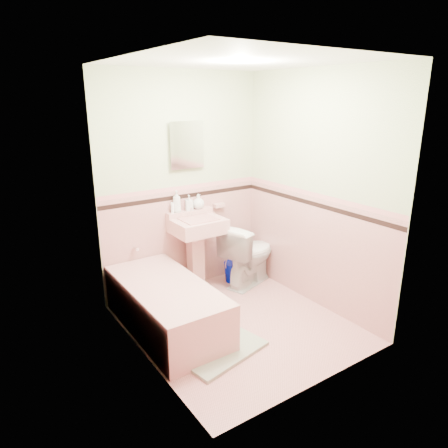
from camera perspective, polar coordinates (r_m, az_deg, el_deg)
floor at (r=4.31m, az=1.91°, el=-13.65°), size 2.20×2.20×0.00m
ceiling at (r=3.71m, az=2.32°, el=21.68°), size 2.20×2.20×0.00m
wall_back at (r=4.73m, az=-5.79°, el=5.42°), size 2.50×0.00×2.50m
wall_front at (r=3.04m, az=14.37°, el=-1.73°), size 2.50×0.00×2.50m
wall_left at (r=3.35m, az=-11.86°, el=0.21°), size 0.00×2.50×2.50m
wall_right at (r=4.47m, az=12.56°, el=4.40°), size 0.00×2.50×2.50m
wainscot_back at (r=4.90m, az=-5.49°, el=-2.07°), size 2.00×0.00×2.00m
wainscot_front at (r=3.31m, az=13.37°, el=-12.38°), size 2.00×0.00×2.00m
wainscot_left at (r=3.60m, az=-11.05°, el=-9.70°), size 0.00×2.20×2.20m
wainscot_right at (r=4.64m, az=11.94°, el=-3.46°), size 0.00×2.20×2.20m
accent_back at (r=4.75m, az=-5.64°, el=3.85°), size 2.00×0.00×2.00m
accent_front at (r=3.10m, az=13.95°, el=-3.92°), size 2.00×0.00×2.00m
accent_left at (r=3.40m, az=-11.45°, el=-1.83°), size 0.00×2.20×2.20m
accent_right at (r=4.49m, az=12.29°, el=2.75°), size 0.00×2.20×2.20m
cap_back at (r=4.72m, az=-5.67°, el=5.03°), size 2.00×0.00×2.00m
cap_front at (r=3.06m, az=14.08°, el=-2.17°), size 2.00×0.00×2.00m
cap_left at (r=3.37m, az=-11.55°, el=-0.22°), size 0.00×2.20×2.20m
cap_right at (r=4.46m, az=12.37°, el=4.00°), size 0.00×2.20×2.20m
bathtub at (r=4.17m, az=-7.98°, el=-11.42°), size 0.70×1.50×0.45m
tub_faucet at (r=4.61m, az=-12.17°, el=-3.26°), size 0.04×0.12×0.04m
sink at (r=4.78m, az=-3.60°, el=-4.43°), size 0.57×0.48×0.90m
sink_faucet at (r=4.74m, az=-4.57°, el=1.74°), size 0.02×0.02×0.10m
medicine_cabinet at (r=4.66m, az=-5.23°, el=10.86°), size 0.38×0.04×0.47m
soap_dish at (r=5.00m, az=-0.72°, el=2.61°), size 0.13×0.08×0.04m
soap_bottle_left at (r=4.67m, az=-6.59°, el=3.11°), size 0.12×0.12×0.25m
soap_bottle_mid at (r=4.75m, az=-4.88°, el=2.97°), size 0.10×0.10×0.18m
soap_bottle_right at (r=4.81m, az=-3.57°, el=3.15°), size 0.17×0.17×0.17m
tube at (r=4.66m, az=-7.17°, el=2.25°), size 0.04×0.04×0.12m
toilet at (r=5.01m, az=3.43°, el=-4.15°), size 0.86×0.65×0.77m
bucket at (r=5.16m, az=1.37°, el=-6.64°), size 0.33×0.33×0.25m
bath_mat at (r=3.90m, az=-0.65°, el=-16.98°), size 0.87×0.67×0.03m
shoe at (r=3.99m, az=-0.42°, el=-15.37°), size 0.16×0.11×0.06m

